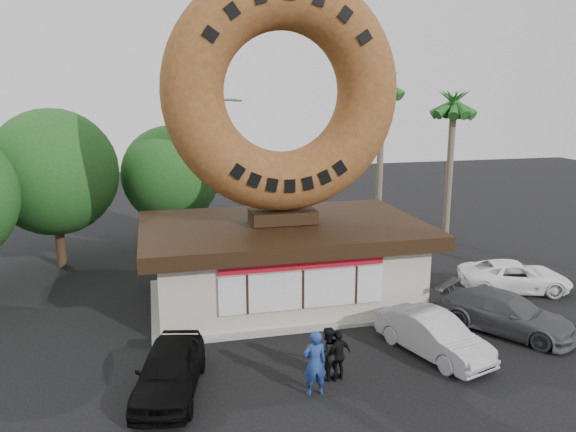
{
  "coord_description": "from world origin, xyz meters",
  "views": [
    {
      "loc": [
        -5.0,
        -15.21,
        8.56
      ],
      "look_at": [
        -0.28,
        4.0,
        4.02
      ],
      "focal_mm": 35.0,
      "sensor_mm": 36.0,
      "label": 1
    }
  ],
  "objects_px": {
    "giant_donut": "(283,92)",
    "person_left": "(315,363)",
    "person_center": "(327,353)",
    "car_grey": "(506,313)",
    "car_black": "(169,370)",
    "car_white": "(515,276)",
    "donut_shop": "(283,259)",
    "street_lamp": "(209,163)",
    "car_silver": "(433,335)",
    "person_right": "(338,355)"
  },
  "relations": [
    {
      "from": "car_grey",
      "to": "donut_shop",
      "type": "bearing_deg",
      "value": 110.06
    },
    {
      "from": "giant_donut",
      "to": "person_center",
      "type": "relative_size",
      "value": 5.58
    },
    {
      "from": "person_left",
      "to": "person_right",
      "type": "relative_size",
      "value": 1.23
    },
    {
      "from": "donut_shop",
      "to": "person_left",
      "type": "bearing_deg",
      "value": -96.33
    },
    {
      "from": "donut_shop",
      "to": "car_grey",
      "type": "height_order",
      "value": "donut_shop"
    },
    {
      "from": "person_right",
      "to": "person_left",
      "type": "bearing_deg",
      "value": 12.72
    },
    {
      "from": "giant_donut",
      "to": "street_lamp",
      "type": "distance_m",
      "value": 10.89
    },
    {
      "from": "person_left",
      "to": "car_silver",
      "type": "distance_m",
      "value": 4.69
    },
    {
      "from": "street_lamp",
      "to": "person_left",
      "type": "bearing_deg",
      "value": -86.54
    },
    {
      "from": "person_right",
      "to": "street_lamp",
      "type": "bearing_deg",
      "value": -105.0
    },
    {
      "from": "giant_donut",
      "to": "street_lamp",
      "type": "relative_size",
      "value": 1.14
    },
    {
      "from": "car_grey",
      "to": "car_silver",
      "type": "bearing_deg",
      "value": 161.37
    },
    {
      "from": "person_right",
      "to": "car_white",
      "type": "distance_m",
      "value": 11.2
    },
    {
      "from": "donut_shop",
      "to": "person_center",
      "type": "height_order",
      "value": "donut_shop"
    },
    {
      "from": "giant_donut",
      "to": "car_black",
      "type": "distance_m",
      "value": 10.99
    },
    {
      "from": "car_grey",
      "to": "car_white",
      "type": "bearing_deg",
      "value": 15.48
    },
    {
      "from": "car_silver",
      "to": "person_right",
      "type": "bearing_deg",
      "value": 174.74
    },
    {
      "from": "car_grey",
      "to": "car_white",
      "type": "height_order",
      "value": "car_grey"
    },
    {
      "from": "person_right",
      "to": "car_black",
      "type": "distance_m",
      "value": 4.94
    },
    {
      "from": "street_lamp",
      "to": "car_grey",
      "type": "xyz_separation_m",
      "value": [
        8.9,
        -14.86,
        -3.79
      ]
    },
    {
      "from": "giant_donut",
      "to": "car_white",
      "type": "bearing_deg",
      "value": -7.41
    },
    {
      "from": "car_black",
      "to": "person_right",
      "type": "bearing_deg",
      "value": 7.74
    },
    {
      "from": "giant_donut",
      "to": "car_white",
      "type": "distance_m",
      "value": 12.66
    },
    {
      "from": "car_white",
      "to": "person_right",
      "type": "bearing_deg",
      "value": 135.82
    },
    {
      "from": "car_silver",
      "to": "car_white",
      "type": "distance_m",
      "value": 7.79
    },
    {
      "from": "person_center",
      "to": "car_grey",
      "type": "xyz_separation_m",
      "value": [
        7.24,
        1.7,
        -0.13
      ]
    },
    {
      "from": "donut_shop",
      "to": "person_left",
      "type": "distance_m",
      "value": 7.38
    },
    {
      "from": "person_center",
      "to": "car_black",
      "type": "relative_size",
      "value": 0.39
    },
    {
      "from": "street_lamp",
      "to": "car_grey",
      "type": "distance_m",
      "value": 17.73
    },
    {
      "from": "giant_donut",
      "to": "person_center",
      "type": "xyz_separation_m",
      "value": [
        -0.19,
        -6.56,
        -7.55
      ]
    },
    {
      "from": "donut_shop",
      "to": "car_black",
      "type": "bearing_deg",
      "value": -127.64
    },
    {
      "from": "person_center",
      "to": "car_silver",
      "type": "distance_m",
      "value": 3.9
    },
    {
      "from": "person_left",
      "to": "car_black",
      "type": "bearing_deg",
      "value": -17.74
    },
    {
      "from": "giant_donut",
      "to": "car_black",
      "type": "xyz_separation_m",
      "value": [
        -4.8,
        -6.25,
        -7.66
      ]
    },
    {
      "from": "car_black",
      "to": "car_white",
      "type": "relative_size",
      "value": 0.91
    },
    {
      "from": "street_lamp",
      "to": "car_white",
      "type": "xyz_separation_m",
      "value": [
        11.79,
        -11.29,
        -3.84
      ]
    },
    {
      "from": "car_silver",
      "to": "car_white",
      "type": "relative_size",
      "value": 0.91
    },
    {
      "from": "car_black",
      "to": "donut_shop",
      "type": "bearing_deg",
      "value": 65.13
    },
    {
      "from": "car_black",
      "to": "car_silver",
      "type": "distance_m",
      "value": 8.46
    },
    {
      "from": "person_right",
      "to": "car_white",
      "type": "xyz_separation_m",
      "value": [
        9.82,
        5.39,
        -0.14
      ]
    },
    {
      "from": "street_lamp",
      "to": "car_black",
      "type": "relative_size",
      "value": 1.91
    },
    {
      "from": "person_left",
      "to": "car_grey",
      "type": "bearing_deg",
      "value": -165.42
    },
    {
      "from": "person_center",
      "to": "car_grey",
      "type": "relative_size",
      "value": 0.34
    },
    {
      "from": "person_left",
      "to": "person_center",
      "type": "bearing_deg",
      "value": -132.0
    },
    {
      "from": "person_center",
      "to": "donut_shop",
      "type": "bearing_deg",
      "value": -109.79
    },
    {
      "from": "donut_shop",
      "to": "car_grey",
      "type": "bearing_deg",
      "value": -34.49
    },
    {
      "from": "car_black",
      "to": "street_lamp",
      "type": "bearing_deg",
      "value": 92.48
    },
    {
      "from": "person_right",
      "to": "car_silver",
      "type": "bearing_deg",
      "value": 170.96
    },
    {
      "from": "giant_donut",
      "to": "person_left",
      "type": "bearing_deg",
      "value": -96.32
    },
    {
      "from": "car_black",
      "to": "car_grey",
      "type": "height_order",
      "value": "car_black"
    }
  ]
}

